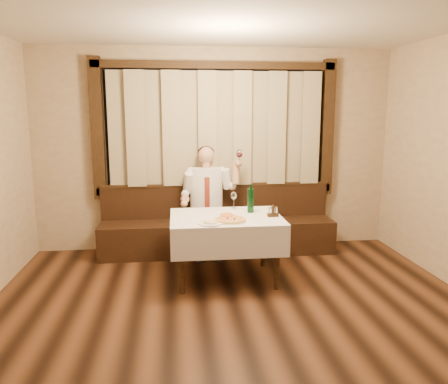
{
  "coord_description": "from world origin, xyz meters",
  "views": [
    {
      "loc": [
        -0.57,
        -3.13,
        1.95
      ],
      "look_at": [
        0.0,
        1.9,
        1.0
      ],
      "focal_mm": 35.0,
      "sensor_mm": 36.0,
      "label": 1
    }
  ],
  "objects": [
    {
      "name": "room",
      "position": [
        -0.0,
        0.97,
        1.5
      ],
      "size": [
        5.01,
        6.01,
        2.81
      ],
      "color": "black",
      "rests_on": "ground"
    },
    {
      "name": "banquette",
      "position": [
        0.0,
        2.72,
        0.31
      ],
      "size": [
        3.2,
        0.61,
        0.94
      ],
      "color": "black",
      "rests_on": "ground"
    },
    {
      "name": "dining_table",
      "position": [
        0.0,
        1.7,
        0.65
      ],
      "size": [
        1.27,
        0.97,
        0.76
      ],
      "color": "black",
      "rests_on": "ground"
    },
    {
      "name": "pizza",
      "position": [
        0.02,
        1.46,
        0.77
      ],
      "size": [
        0.35,
        0.35,
        0.04
      ],
      "rotation": [
        0.0,
        0.0,
        0.02
      ],
      "color": "white",
      "rests_on": "dining_table"
    },
    {
      "name": "pasta_red",
      "position": [
        0.0,
        1.64,
        0.79
      ],
      "size": [
        0.27,
        0.27,
        0.09
      ],
      "rotation": [
        0.0,
        0.0,
        -0.05
      ],
      "color": "white",
      "rests_on": "dining_table"
    },
    {
      "name": "pasta_cream",
      "position": [
        -0.21,
        1.36,
        0.79
      ],
      "size": [
        0.26,
        0.26,
        0.09
      ],
      "rotation": [
        0.0,
        0.0,
        -0.36
      ],
      "color": "white",
      "rests_on": "dining_table"
    },
    {
      "name": "green_bottle",
      "position": [
        0.31,
        1.85,
        0.91
      ],
      "size": [
        0.08,
        0.08,
        0.35
      ],
      "rotation": [
        0.0,
        0.0,
        -0.1
      ],
      "color": "#0F461B",
      "rests_on": "dining_table"
    },
    {
      "name": "table_wine_glass",
      "position": [
        0.14,
        2.08,
        0.91
      ],
      "size": [
        0.08,
        0.08,
        0.21
      ],
      "rotation": [
        0.0,
        0.0,
        -0.23
      ],
      "color": "white",
      "rests_on": "dining_table"
    },
    {
      "name": "cruet_caddy",
      "position": [
        0.53,
        1.61,
        0.8
      ],
      "size": [
        0.12,
        0.07,
        0.13
      ],
      "rotation": [
        0.0,
        0.0,
        0.07
      ],
      "color": "black",
      "rests_on": "dining_table"
    },
    {
      "name": "seated_man",
      "position": [
        -0.14,
        2.63,
        0.85
      ],
      "size": [
        0.83,
        0.62,
        1.48
      ],
      "color": "black",
      "rests_on": "ground"
    }
  ]
}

